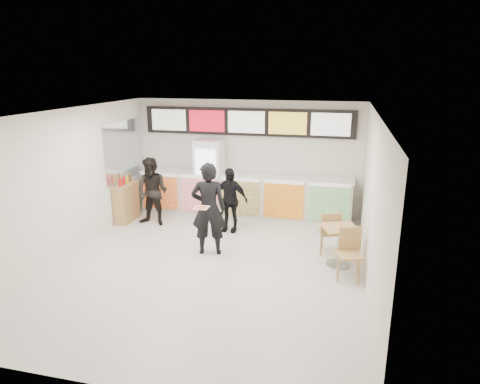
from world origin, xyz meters
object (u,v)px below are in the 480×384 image
(cafe_table, at_px, (340,239))
(customer_main, at_px, (209,209))
(service_counter, at_px, (244,195))
(condiment_ledge, at_px, (126,202))
(drinks_fridge, at_px, (210,177))
(customer_left, at_px, (153,192))
(customer_mid, at_px, (229,200))

(cafe_table, bearing_deg, customer_main, 162.39)
(service_counter, xyz_separation_m, cafe_table, (2.50, -2.44, -0.02))
(cafe_table, height_order, condiment_ledge, condiment_ledge)
(customer_main, bearing_deg, drinks_fridge, -85.74)
(customer_main, xyz_separation_m, condiment_ledge, (-2.65, 1.41, -0.48))
(drinks_fridge, distance_m, customer_left, 1.61)
(customer_main, bearing_deg, customer_mid, -106.11)
(customer_main, height_order, cafe_table, customer_main)
(customer_left, relative_size, cafe_table, 1.01)
(customer_mid, distance_m, condiment_ledge, 2.75)
(service_counter, relative_size, customer_left, 3.28)
(customer_main, relative_size, customer_mid, 1.27)
(service_counter, distance_m, condiment_ledge, 3.02)
(cafe_table, xyz_separation_m, condiment_ledge, (-5.32, 1.37, -0.06))
(customer_left, bearing_deg, customer_mid, 6.64)
(service_counter, bearing_deg, customer_mid, -94.59)
(customer_left, height_order, cafe_table, customer_left)
(service_counter, height_order, condiment_ledge, condiment_ledge)
(customer_main, relative_size, cafe_table, 1.17)
(drinks_fridge, relative_size, customer_left, 1.18)
(drinks_fridge, distance_m, cafe_table, 4.25)
(drinks_fridge, xyz_separation_m, cafe_table, (3.43, -2.45, -0.45))
(customer_left, distance_m, condiment_ledge, 0.86)
(service_counter, relative_size, customer_main, 2.84)
(drinks_fridge, xyz_separation_m, condiment_ledge, (-1.88, -1.08, -0.51))
(customer_mid, xyz_separation_m, condiment_ledge, (-2.73, 0.05, -0.28))
(service_counter, relative_size, condiment_ledge, 4.80)
(customer_mid, bearing_deg, customer_left, -174.05)
(drinks_fridge, relative_size, customer_main, 1.02)
(customer_left, relative_size, customer_mid, 1.10)
(customer_main, distance_m, condiment_ledge, 3.04)
(service_counter, bearing_deg, customer_main, -93.84)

